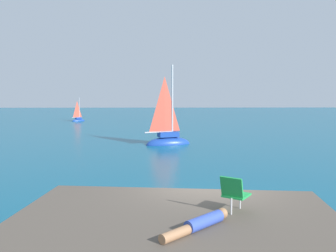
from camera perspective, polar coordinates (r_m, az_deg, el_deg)
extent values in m
plane|color=#0F5675|center=(10.30, 6.12, -14.71)|extent=(160.00, 160.00, 0.00)
cube|color=brown|center=(7.64, 1.32, -17.95)|extent=(7.19, 5.02, 1.00)
cube|color=#4F473C|center=(10.33, -2.97, -14.64)|extent=(1.26, 1.42, 0.68)
cube|color=#4E5339|center=(9.86, -1.30, -15.61)|extent=(1.51, 1.29, 1.11)
ellipsoid|color=#193D99|center=(24.43, 0.04, -3.02)|extent=(3.35, 2.02, 1.09)
cube|color=#193D99|center=(24.34, 0.04, -1.34)|extent=(1.55, 1.16, 0.36)
cylinder|color=#B7B7BC|center=(24.28, 0.70, 4.08)|extent=(0.12, 0.12, 4.94)
cylinder|color=#B2B2B7|center=(24.10, -1.52, -1.00)|extent=(1.91, 0.71, 0.09)
pyramid|color=#DB4C38|center=(24.10, -0.54, 3.60)|extent=(1.52, 0.55, 3.76)
ellipsoid|color=#193D99|center=(46.65, -14.28, 0.77)|extent=(1.71, 1.61, 0.60)
cube|color=#193D99|center=(46.62, -14.29, 1.26)|extent=(0.85, 0.82, 0.20)
cylinder|color=#B7B7BC|center=(46.63, -14.15, 2.82)|extent=(0.07, 0.07, 2.73)
cylinder|color=#B2B2B7|center=(46.44, -14.71, 1.35)|extent=(0.86, 0.76, 0.05)
pyramid|color=#DB4C38|center=(46.49, -14.48, 2.67)|extent=(0.68, 0.60, 2.08)
cylinder|color=#334CB2|center=(6.89, 5.90, -15.09)|extent=(0.82, 0.79, 0.24)
cylinder|color=#9E704C|center=(6.38, 1.38, -17.05)|extent=(0.63, 0.61, 0.18)
sphere|color=#9E704C|center=(7.29, 8.76, -13.80)|extent=(0.22, 0.22, 0.22)
cube|color=green|center=(7.81, 11.01, -10.91)|extent=(0.69, 0.70, 0.04)
cube|color=green|center=(7.52, 10.26, -9.76)|extent=(0.48, 0.40, 0.45)
cylinder|color=silver|center=(8.04, 11.58, -11.74)|extent=(0.04, 0.04, 0.35)
cylinder|color=silver|center=(7.63, 10.21, -12.66)|extent=(0.04, 0.04, 0.35)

